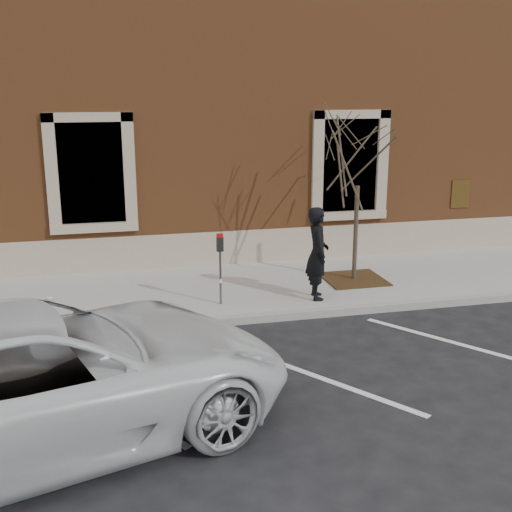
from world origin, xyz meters
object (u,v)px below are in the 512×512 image
object	(u,v)px
sapling	(359,159)
white_truck	(38,378)
man	(317,253)
parking_meter	(220,256)

from	to	relation	value
sapling	white_truck	xyz separation A→B (m)	(-6.09, -5.08, -1.90)
man	parking_meter	xyz separation A→B (m)	(-1.93, 0.08, 0.05)
sapling	white_truck	distance (m)	8.16
parking_meter	white_truck	bearing A→B (deg)	-145.36
man	white_truck	distance (m)	6.40
sapling	white_truck	bearing A→B (deg)	-140.21
man	parking_meter	world-z (taller)	man
parking_meter	sapling	bearing A→B (deg)	-3.82
parking_meter	sapling	size ratio (longest dim) A/B	0.37
white_truck	parking_meter	bearing A→B (deg)	-53.27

